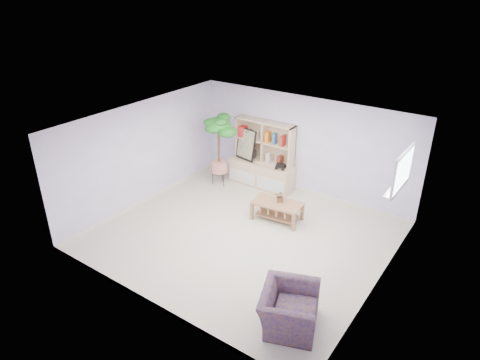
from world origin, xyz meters
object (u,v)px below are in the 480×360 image
Objects in this scene: coffee_table at (277,211)px; armchair at (289,306)px; storage_unit at (262,155)px; floor_tree at (219,151)px.

armchair is (1.73, -2.58, 0.14)m from coffee_table.
armchair is (2.92, -3.82, -0.48)m from storage_unit.
coffee_table is 1.09× the size of armchair.
coffee_table is 2.31m from floor_tree.
armchair is at bearing -62.98° from coffee_table.
coffee_table is at bearing -46.25° from storage_unit.
coffee_table is at bearing -17.86° from floor_tree.
floor_tree reaches higher than coffee_table.
coffee_table is at bearing 13.61° from armchair.
storage_unit is 1.83m from coffee_table.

